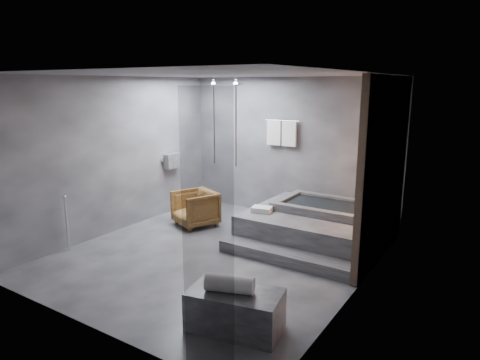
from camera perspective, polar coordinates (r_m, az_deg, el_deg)
The scene contains 7 objects.
room at distance 6.49m, azimuth 1.03°, elevation 4.44°, with size 5.00×5.04×2.82m.
tub_deck at distance 7.60m, azimuth 10.05°, elevation -6.02°, with size 2.20×2.00×0.50m, color #37383A.
tub_step at distance 6.65m, azimuth 5.98°, elevation -10.14°, with size 2.20×0.36×0.18m, color #37383A.
concrete_bench at distance 4.92m, azimuth -0.65°, elevation -16.98°, with size 1.01×0.56×0.46m, color #303032.
driftwood_chair at distance 8.24m, azimuth -5.98°, elevation -3.78°, with size 0.72×0.74×0.67m, color #482C12.
rolled_towel at distance 4.75m, azimuth -1.39°, elevation -13.68°, with size 0.19×0.19×0.53m, color white.
deck_towel at distance 7.41m, azimuth 2.93°, elevation -3.94°, with size 0.34×0.25×0.09m, color silver.
Camera 1 is at (3.77, -5.23, 2.66)m, focal length 32.00 mm.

